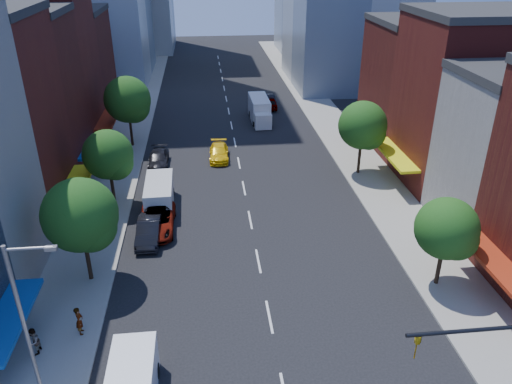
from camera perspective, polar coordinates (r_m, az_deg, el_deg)
sidewalk_left at (r=61.80m, az=-14.41°, el=6.45°), size 5.00×120.00×0.15m
sidewalk_right at (r=63.16m, az=8.79°, el=7.41°), size 5.00×120.00×0.15m
bldg_left_3 at (r=51.50m, az=-26.33°, el=9.25°), size 12.00×8.00×15.00m
bldg_left_4 at (r=59.10m, az=-24.02°, el=12.66°), size 12.00×9.00×17.00m
bldg_left_5 at (r=68.42m, az=-21.55°, el=12.99°), size 12.00×10.00×13.00m
bldg_right_2 at (r=49.96m, az=23.61°, el=9.32°), size 12.00×10.00×15.00m
bldg_right_3 at (r=58.78m, az=18.90°, el=11.42°), size 12.00×10.00×13.00m
streetlight at (r=25.46m, az=-24.73°, el=-12.95°), size 2.25×0.25×9.00m
tree_left_near at (r=33.49m, az=-19.19°, el=-2.81°), size 4.80×4.80×7.30m
tree_left_mid at (r=43.38m, az=-16.36°, el=3.89°), size 4.20×4.20×6.65m
tree_left_far at (r=56.25m, az=-14.32°, el=10.00°), size 5.00×5.00×7.75m
tree_right_near at (r=33.82m, az=21.19°, el=-4.19°), size 4.00×4.00×6.20m
tree_right_far at (r=48.64m, az=12.26°, el=7.24°), size 4.60×4.60×7.20m
parked_car_second at (r=39.07m, az=-12.14°, el=-4.31°), size 1.78×4.88×1.60m
parked_car_third at (r=40.24m, az=-11.28°, el=-3.22°), size 2.82×5.97×1.65m
parked_car_rear at (r=52.02m, az=-11.08°, el=3.73°), size 2.04×4.94×1.43m
cargo_van_far at (r=43.30m, az=-10.99°, el=-0.39°), size 2.41×5.69×2.40m
taxi at (r=52.83m, az=-4.25°, el=4.52°), size 2.18×4.94×1.41m
traffic_car_oncoming at (r=71.52m, az=1.28°, el=10.58°), size 2.11×4.87×1.56m
traffic_car_far at (r=69.83m, az=1.58°, el=10.17°), size 1.92×4.57×1.55m
box_truck at (r=64.28m, az=0.42°, el=9.30°), size 2.38×7.35×2.94m
pedestrian_near at (r=31.25m, az=-19.54°, el=-13.68°), size 0.52×0.72×1.81m
pedestrian_far at (r=30.90m, az=-24.07°, el=-15.34°), size 0.67×0.84×1.66m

